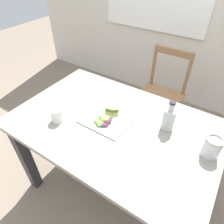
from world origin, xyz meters
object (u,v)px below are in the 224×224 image
at_px(bottle_cold_brew, 169,120).
at_px(mason_jar_iced_tea, 212,148).
at_px(dining_table, 114,137).
at_px(fork_on_napkin, 80,98).
at_px(plate_lunch, 109,117).
at_px(sandwich_half_front, 112,109).
at_px(cup_extra_side, 56,115).
at_px(chair_wooden_far, 161,95).

height_order(bottle_cold_brew, mason_jar_iced_tea, bottle_cold_brew).
height_order(dining_table, fork_on_napkin, fork_on_napkin).
relative_size(plate_lunch, mason_jar_iced_tea, 2.39).
bearing_deg(sandwich_half_front, dining_table, -50.58).
height_order(mason_jar_iced_tea, cup_extra_side, mason_jar_iced_tea).
relative_size(dining_table, fork_on_napkin, 6.79).
bearing_deg(chair_wooden_far, bottle_cold_brew, -68.25).
bearing_deg(bottle_cold_brew, sandwich_half_front, -168.49).
height_order(chair_wooden_far, cup_extra_side, chair_wooden_far).
xyz_separation_m(mason_jar_iced_tea, cup_extra_side, (-0.85, -0.24, -0.01)).
bearing_deg(bottle_cold_brew, cup_extra_side, -152.38).
bearing_deg(dining_table, mason_jar_iced_tea, 6.91).
relative_size(fork_on_napkin, cup_extra_side, 2.16).
relative_size(mason_jar_iced_tea, cup_extra_side, 1.40).
xyz_separation_m(sandwich_half_front, bottle_cold_brew, (0.34, 0.07, 0.03)).
xyz_separation_m(fork_on_napkin, mason_jar_iced_tea, (0.88, -0.01, 0.05)).
xyz_separation_m(chair_wooden_far, cup_extra_side, (-0.31, -1.02, 0.33)).
xyz_separation_m(dining_table, cup_extra_side, (-0.30, -0.18, 0.17)).
relative_size(chair_wooden_far, plate_lunch, 3.02).
xyz_separation_m(dining_table, sandwich_half_front, (-0.05, 0.06, 0.17)).
bearing_deg(bottle_cold_brew, plate_lunch, -161.58).
distance_m(mason_jar_iced_tea, cup_extra_side, 0.88).
relative_size(dining_table, bottle_cold_brew, 6.37).
height_order(chair_wooden_far, bottle_cold_brew, bottle_cold_brew).
xyz_separation_m(chair_wooden_far, plate_lunch, (-0.06, -0.83, 0.30)).
bearing_deg(fork_on_napkin, bottle_cold_brew, 5.44).
relative_size(sandwich_half_front, bottle_cold_brew, 0.52).
height_order(plate_lunch, bottle_cold_brew, bottle_cold_brew).
bearing_deg(dining_table, plate_lunch, 160.52).
relative_size(plate_lunch, bottle_cold_brew, 1.46).
bearing_deg(chair_wooden_far, dining_table, -90.39).
distance_m(fork_on_napkin, mason_jar_iced_tea, 0.88).
relative_size(sandwich_half_front, mason_jar_iced_tea, 0.85).
height_order(plate_lunch, fork_on_napkin, plate_lunch).
distance_m(dining_table, chair_wooden_far, 0.86).
relative_size(sandwich_half_front, fork_on_napkin, 0.55).
bearing_deg(mason_jar_iced_tea, dining_table, -173.09).
distance_m(dining_table, mason_jar_iced_tea, 0.58).
xyz_separation_m(dining_table, bottle_cold_brew, (0.29, 0.13, 0.20)).
bearing_deg(sandwich_half_front, mason_jar_iced_tea, 0.36).
xyz_separation_m(sandwich_half_front, mason_jar_iced_tea, (0.60, 0.00, 0.02)).
relative_size(dining_table, cup_extra_side, 14.65).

